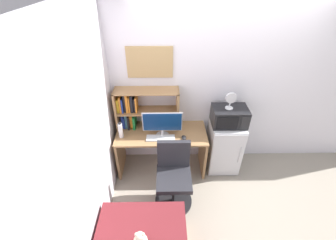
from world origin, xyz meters
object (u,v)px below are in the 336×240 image
Objects in this scene: mini_fridge at (224,146)px; microwave at (229,116)px; hutch_bookshelf at (137,108)px; water_bottle at (121,130)px; monitor at (162,123)px; computer_mouse at (184,137)px; desk_chair at (174,179)px; teddy_bear at (140,240)px; keyboard at (161,138)px; wall_corkboard at (150,62)px; desk_fan at (231,100)px.

microwave is (0.00, 0.00, 0.57)m from mini_fridge.
hutch_bookshelf is 3.64× the size of water_bottle.
computer_mouse is (0.31, -0.07, -0.21)m from monitor.
desk_chair is (-0.82, -0.65, -0.57)m from microwave.
water_bottle reaches higher than teddy_bear.
wall_corkboard is (-0.13, 0.43, 0.97)m from keyboard.
mini_fridge is (1.00, 0.17, -0.31)m from keyboard.
computer_mouse is at bearing -42.21° from wall_corkboard.
wall_corkboard reaches higher than microwave.
wall_corkboard is (-0.16, 0.36, 0.76)m from monitor.
monitor is 5.39× the size of computer_mouse.
desk_fan is at bearing -6.32° from hutch_bookshelf.
monitor is 0.65× the size of mini_fridge.
monitor is at bearing -33.31° from hutch_bookshelf.
mini_fridge is at bearing -6.10° from hutch_bookshelf.
hutch_bookshelf reaches higher than teddy_bear.
keyboard is at bearing 110.45° from desk_chair.
water_bottle is at bearing -138.93° from wall_corkboard.
hutch_bookshelf is 1.07× the size of mini_fridge.
mini_fridge is (1.57, 0.12, -0.42)m from water_bottle.
wall_corkboard reaches higher than keyboard.
monitor is 1.11m from mini_fridge.
hutch_bookshelf is 0.46m from monitor.
desk_fan reaches higher than teddy_bear.
keyboard is 0.43× the size of desk_chair.
hutch_bookshelf reaches higher than keyboard.
desk_fan is (1.32, -0.15, 0.21)m from hutch_bookshelf.
mini_fridge is 1.94m from teddy_bear.
wall_corkboard is at bearing 167.23° from mini_fridge.
water_bottle reaches higher than desk_chair.
computer_mouse is 0.11× the size of desk_chair.
mini_fridge is 1.04m from desk_chair.
keyboard is 0.58m from water_bottle.
monitor is 2.58× the size of teddy_bear.
keyboard is at bearing -111.90° from monitor.
desk_fan is 1.22m from wall_corkboard.
water_bottle reaches higher than computer_mouse.
computer_mouse is at bearing -165.27° from desk_fan.
mini_fridge is 3.44× the size of desk_fan.
water_bottle is (-0.57, 0.05, 0.11)m from keyboard.
microwave is 0.80× the size of wall_corkboard.
desk_fan reaches higher than computer_mouse.
mini_fridge is 0.57m from microwave.
hutch_bookshelf is 1.64× the size of monitor.
teddy_bear is (-0.18, -1.36, -0.17)m from keyboard.
computer_mouse is at bearing -2.91° from water_bottle.
monitor is 2.22× the size of water_bottle.
mini_fridge is 0.84m from desk_fan.
keyboard is at bearing -170.20° from desk_fan.
water_bottle is at bearing -175.51° from desk_fan.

